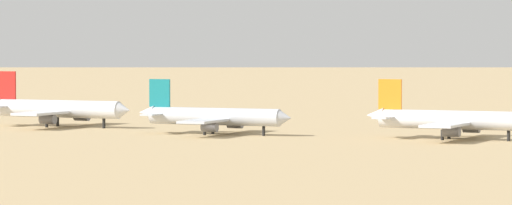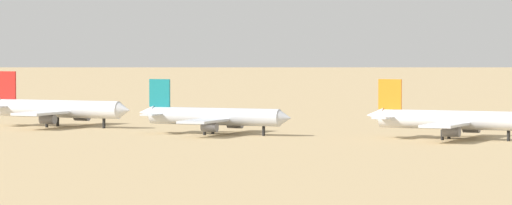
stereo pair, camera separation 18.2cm
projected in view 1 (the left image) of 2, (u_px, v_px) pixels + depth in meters
The scene contains 5 objects.
ground at pixel (210, 138), 301.29m from camera, with size 4000.00×4000.00×0.00m, color tan.
ridge_far_west at pixel (160, 20), 1384.35m from camera, with size 250.83×244.81×68.66m, color slate.
parked_jet_red_1 at pixel (56, 109), 336.98m from camera, with size 36.15×30.31×11.96m.
parked_jet_teal_2 at pixel (213, 117), 310.49m from camera, with size 33.14×27.73×10.98m.
parked_jet_orange_3 at pixel (451, 120), 295.41m from camera, with size 34.32×28.76×11.36m.
Camera 1 is at (123.24, -274.47, 19.48)m, focal length 109.32 mm.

